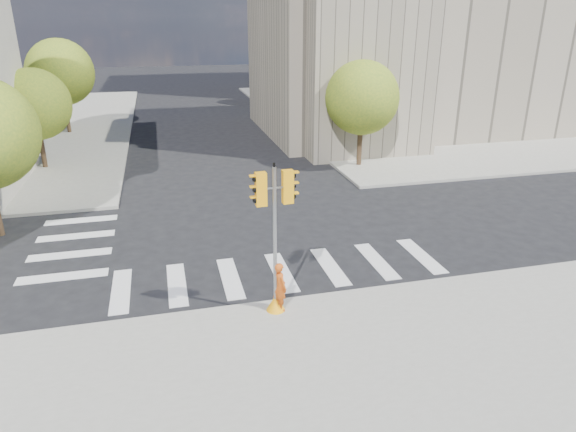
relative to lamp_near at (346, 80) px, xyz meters
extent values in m
plane|color=black|center=(-8.00, -14.00, -4.58)|extent=(160.00, 160.00, 0.00)
cube|color=gray|center=(12.00, 12.00, -4.50)|extent=(28.00, 40.00, 0.15)
cube|color=gray|center=(9.00, 6.00, 2.42)|extent=(26.00, 14.00, 14.00)
cube|color=gray|center=(1.00, 1.00, 2.42)|extent=(8.00, 8.00, 14.00)
cylinder|color=#382616|center=(-18.50, 0.00, -3.49)|extent=(0.28, 0.28, 2.17)
sphere|color=#537621|center=(-18.50, 0.00, -0.81)|extent=(4.00, 4.00, 4.00)
cylinder|color=#382616|center=(-18.50, 10.00, -3.27)|extent=(0.28, 0.28, 2.62)
sphere|color=#537621|center=(-18.50, 10.00, -0.03)|extent=(4.80, 4.80, 4.80)
cylinder|color=#382616|center=(-0.50, -4.00, -3.39)|extent=(0.28, 0.28, 2.38)
sphere|color=#537621|center=(-0.50, -4.00, -0.52)|extent=(4.20, 4.20, 4.20)
cylinder|color=#382616|center=(-0.50, 8.00, -3.32)|extent=(0.28, 0.28, 2.52)
sphere|color=#537621|center=(-0.50, 8.00, -0.22)|extent=(4.60, 4.60, 4.60)
cylinder|color=#382616|center=(-0.50, 20.00, -3.44)|extent=(0.28, 0.28, 2.27)
sphere|color=#537621|center=(-0.50, 20.00, -0.70)|extent=(4.00, 4.00, 4.00)
cylinder|color=black|center=(0.00, 0.00, -0.43)|extent=(0.12, 0.12, 8.00)
cube|color=black|center=(0.00, 0.00, 3.57)|extent=(0.35, 0.18, 0.22)
cylinder|color=black|center=(0.00, 14.00, -0.43)|extent=(0.12, 0.12, 8.00)
cube|color=black|center=(0.00, 14.00, 3.57)|extent=(0.35, 0.18, 0.22)
cone|color=#FFA50D|center=(-8.89, -18.60, -4.18)|extent=(0.56, 0.56, 0.50)
cylinder|color=gray|center=(-8.89, -18.60, -2.20)|extent=(0.11, 0.11, 4.46)
cylinder|color=black|center=(-8.89, -18.60, 0.08)|extent=(0.07, 0.07, 0.12)
cylinder|color=gray|center=(-8.89, -18.60, -0.57)|extent=(0.90, 0.11, 0.06)
cube|color=#FFA50D|center=(-9.27, -18.62, -0.57)|extent=(0.31, 0.24, 0.95)
cube|color=#FFA50D|center=(-8.51, -18.58, -0.57)|extent=(0.31, 0.24, 0.95)
imported|color=#C54E12|center=(-8.77, -18.60, -3.66)|extent=(0.55, 0.66, 1.55)
camera|label=1|loc=(-11.78, -31.62, 3.82)|focal=32.00mm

